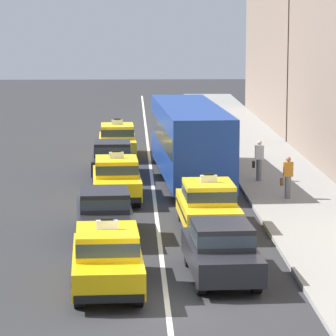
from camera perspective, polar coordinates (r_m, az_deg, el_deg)
name	(u,v)px	position (r m, az deg, el deg)	size (l,w,h in m)	color
ground_plane	(168,308)	(24.22, -0.02, -8.24)	(160.00, 160.00, 0.00)	#2B2B2D
lane_stripe_left_right	(151,173)	(43.70, -0.99, -0.32)	(0.14, 80.00, 0.01)	silver
sidewalk_curb	(293,192)	(39.29, 7.36, -1.38)	(4.00, 90.00, 0.15)	gray
taxi_left_nearest	(107,258)	(25.55, -3.59, -5.27)	(2.00, 4.63, 1.96)	black
sedan_left_second	(104,212)	(31.34, -3.77, -2.61)	(2.02, 4.40, 1.58)	black
taxi_left_third	(116,178)	(37.50, -3.05, -0.58)	(1.98, 4.62, 1.96)	black
sedan_left_fourth	(113,158)	(42.80, -3.28, 0.61)	(1.79, 4.31, 1.58)	black
taxi_left_fifth	(117,140)	(48.46, -3.00, 1.66)	(1.93, 4.60, 1.96)	black
sedan_right_nearest	(221,249)	(26.55, 3.16, -4.78)	(1.98, 4.38, 1.58)	black
taxi_right_second	(208,205)	(32.31, 2.38, -2.18)	(1.96, 4.61, 1.96)	black
bus_right_third	(190,138)	(41.87, 1.29, 1.77)	(3.09, 11.32, 3.22)	black
taxi_right_fourth	(181,134)	(50.59, 0.78, 2.00)	(1.91, 4.60, 1.96)	black
pedestrian_mid_block	(288,177)	(37.35, 7.05, -0.55)	(0.47, 0.24, 1.62)	slate
pedestrian_by_storefront	(259,160)	(41.13, 5.37, 0.45)	(0.47, 0.24, 1.70)	slate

